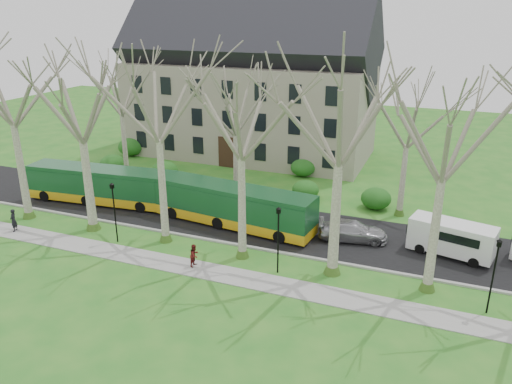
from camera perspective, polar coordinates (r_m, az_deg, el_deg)
ground at (r=34.57m, az=-6.46°, el=-6.56°), size 120.00×120.00×0.00m
sidewalk at (r=32.63m, az=-8.51°, el=-8.33°), size 70.00×2.00×0.06m
road at (r=39.02m, az=-2.71°, el=-3.16°), size 80.00×8.00×0.06m
curb at (r=35.73m, az=-5.34°, el=-5.46°), size 80.00×0.25×0.14m
building at (r=55.69m, az=-0.66°, el=12.55°), size 26.50×12.20×16.00m
tree_row_verge at (r=32.30m, az=-6.69°, el=4.82°), size 49.00×7.00×14.00m
tree_row_far at (r=42.47m, az=-1.44°, el=7.28°), size 33.00×7.00×12.00m
lamp_row at (r=32.69m, az=-7.44°, el=-3.26°), size 36.22×0.22×4.30m
hedges at (r=47.75m, az=-3.68°, el=2.50°), size 30.60×8.60×2.00m
bus_lead at (r=43.91m, az=-17.40°, el=0.83°), size 12.64×3.75×3.11m
bus_follow at (r=37.42m, az=-2.59°, el=-1.53°), size 12.90×4.09×3.17m
sedan at (r=35.96m, az=11.01°, el=-4.38°), size 5.12×2.95×1.39m
van_a at (r=35.45m, az=21.43°, el=-5.03°), size 5.65×3.12×2.33m
pedestrian_a at (r=40.73m, az=-25.98°, el=-2.92°), size 0.59×0.72×1.71m
pedestrian_b at (r=32.13m, az=-7.04°, el=-7.18°), size 0.63×0.77×1.48m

